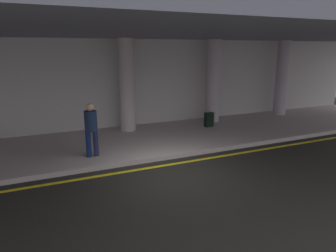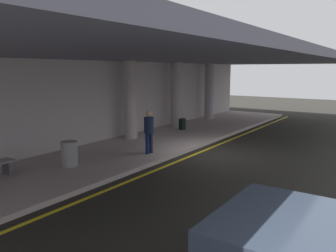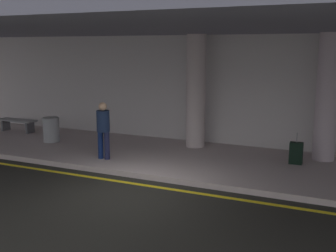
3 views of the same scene
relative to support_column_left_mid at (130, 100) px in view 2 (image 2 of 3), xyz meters
name	(u,v)px [view 2 (image 2 of 3)]	position (x,y,z in m)	size (l,w,h in m)	color
ground_plane	(214,154)	(0.00, -4.45, -1.97)	(60.00, 60.00, 0.00)	black
sidewalk	(153,143)	(0.00, -1.35, -1.90)	(26.00, 4.20, 0.15)	#B2A1A0
lane_stripe_yellow	(201,152)	(0.00, -3.85, -1.97)	(26.00, 0.14, 0.01)	yellow
support_column_left_mid	(130,100)	(0.00, 0.00, 0.00)	(0.63, 0.63, 3.65)	#AF9F9F
support_column_center	(176,95)	(4.00, 0.00, 0.00)	(0.63, 0.63, 3.65)	#AC9BA4
support_column_right_mid	(209,91)	(8.00, 0.00, 0.00)	(0.63, 0.63, 3.65)	#AB9AA7
ceiling_overhang	(162,57)	(0.00, -1.85, 1.97)	(28.00, 13.20, 0.30)	slate
terminal_back_wall	(116,101)	(0.00, 0.90, -0.07)	(26.00, 0.30, 3.80)	#B5AFAE
traveler_with_luggage	(149,129)	(-1.91, -2.58, -0.86)	(0.38, 0.38, 1.68)	#0D1D4C
suitcase_upright_primary	(182,124)	(3.33, -0.82, -1.51)	(0.36, 0.22, 0.90)	black
trash_bin_steel	(69,154)	(-4.82, -1.40, -1.40)	(0.56, 0.56, 0.85)	gray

